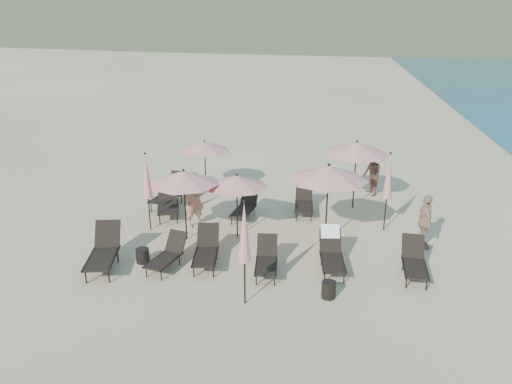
# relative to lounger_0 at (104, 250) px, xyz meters

# --- Properties ---
(ground) EXTENTS (800.00, 800.00, 0.00)m
(ground) POSITION_rel_lounger_0_xyz_m (4.68, 0.08, -0.50)
(ground) COLOR #D6BA8C
(ground) RESTS_ON ground
(lounger_0) EXTENTS (1.08, 1.95, 1.06)m
(lounger_0) POSITION_rel_lounger_0_xyz_m (0.00, 0.00, 0.00)
(lounger_0) COLOR black
(lounger_0) RESTS_ON ground
(lounger_1) EXTENTS (0.90, 1.55, 0.84)m
(lounger_1) POSITION_rel_lounger_0_xyz_m (1.70, 0.24, -0.10)
(lounger_1) COLOR black
(lounger_1) RESTS_ON ground
(lounger_2) EXTENTS (0.83, 1.69, 0.93)m
(lounger_2) POSITION_rel_lounger_0_xyz_m (2.69, 0.60, -0.06)
(lounger_2) COLOR black
(lounger_2) RESTS_ON ground
(lounger_3) EXTENTS (0.70, 1.52, 0.85)m
(lounger_3) POSITION_rel_lounger_0_xyz_m (4.38, 0.37, -0.10)
(lounger_3) COLOR black
(lounger_3) RESTS_ON ground
(lounger_4) EXTENTS (0.77, 1.68, 1.02)m
(lounger_4) POSITION_rel_lounger_0_xyz_m (6.08, 0.87, -0.01)
(lounger_4) COLOR black
(lounger_4) RESTS_ON ground
(lounger_5) EXTENTS (0.65, 1.58, 0.90)m
(lounger_5) POSITION_rel_lounger_0_xyz_m (8.23, 0.79, -0.08)
(lounger_5) COLOR black
(lounger_5) RESTS_ON ground
(lounger_6) EXTENTS (1.21, 1.92, 1.04)m
(lounger_6) POSITION_rel_lounger_0_xyz_m (0.53, 3.90, -0.01)
(lounger_6) COLOR black
(lounger_6) RESTS_ON ground
(lounger_7) EXTENTS (1.04, 1.93, 1.05)m
(lounger_7) POSITION_rel_lounger_0_xyz_m (0.31, 4.80, -0.01)
(lounger_7) COLOR black
(lounger_7) RESTS_ON ground
(lounger_8) EXTENTS (0.79, 1.59, 0.87)m
(lounger_8) POSITION_rel_lounger_0_xyz_m (3.18, 4.02, -0.09)
(lounger_8) COLOR black
(lounger_8) RESTS_ON ground
(lounger_9) EXTENTS (0.69, 1.60, 0.90)m
(lounger_9) POSITION_rel_lounger_0_xyz_m (5.11, 4.75, -0.08)
(lounger_9) COLOR black
(lounger_9) RESTS_ON ground
(umbrella_open_0) EXTENTS (2.08, 2.08, 2.24)m
(umbrella_open_0) POSITION_rel_lounger_0_xyz_m (1.69, 2.08, 1.49)
(umbrella_open_0) COLOR black
(umbrella_open_0) RESTS_ON ground
(umbrella_open_1) EXTENTS (1.90, 1.90, 2.05)m
(umbrella_open_1) POSITION_rel_lounger_0_xyz_m (3.19, 2.50, 1.31)
(umbrella_open_1) COLOR black
(umbrella_open_1) RESTS_ON ground
(umbrella_open_2) EXTENTS (2.32, 2.32, 2.49)m
(umbrella_open_2) POSITION_rel_lounger_0_xyz_m (5.89, 2.46, 1.71)
(umbrella_open_2) COLOR black
(umbrella_open_2) RESTS_ON ground
(umbrella_open_3) EXTENTS (1.93, 1.93, 2.08)m
(umbrella_open_3) POSITION_rel_lounger_0_xyz_m (1.25, 6.29, 1.34)
(umbrella_open_3) COLOR black
(umbrella_open_3) RESTS_ON ground
(umbrella_open_4) EXTENTS (2.29, 2.29, 2.46)m
(umbrella_open_4) POSITION_rel_lounger_0_xyz_m (6.80, 5.53, 1.68)
(umbrella_open_4) COLOR black
(umbrella_open_4) RESTS_ON ground
(umbrella_closed_0) EXTENTS (0.31, 0.31, 2.64)m
(umbrella_closed_0) POSITION_rel_lounger_0_xyz_m (4.08, -1.21, 1.34)
(umbrella_closed_0) COLOR black
(umbrella_closed_0) RESTS_ON ground
(umbrella_closed_1) EXTENTS (0.30, 0.30, 2.57)m
(umbrella_closed_1) POSITION_rel_lounger_0_xyz_m (7.73, 3.68, 1.29)
(umbrella_closed_1) COLOR black
(umbrella_closed_1) RESTS_ON ground
(umbrella_closed_2) EXTENTS (0.30, 0.30, 2.55)m
(umbrella_closed_2) POSITION_rel_lounger_0_xyz_m (0.34, 2.61, 1.28)
(umbrella_closed_2) COLOR black
(umbrella_closed_2) RESTS_ON ground
(side_table_0) EXTENTS (0.37, 0.37, 0.41)m
(side_table_0) POSITION_rel_lounger_0_xyz_m (0.92, 0.42, -0.29)
(side_table_0) COLOR black
(side_table_0) RESTS_ON ground
(side_table_1) EXTENTS (0.35, 0.35, 0.42)m
(side_table_1) POSITION_rel_lounger_0_xyz_m (6.04, -0.65, -0.29)
(side_table_1) COLOR black
(side_table_1) RESTS_ON ground
(beachgoer_a) EXTENTS (0.81, 0.78, 1.87)m
(beachgoer_a) POSITION_rel_lounger_0_xyz_m (1.70, 3.06, 0.44)
(beachgoer_a) COLOR #B0755F
(beachgoer_a) RESTS_ON ground
(beachgoer_b) EXTENTS (0.83, 0.94, 1.64)m
(beachgoer_b) POSITION_rel_lounger_0_xyz_m (7.51, 6.96, 0.32)
(beachgoer_b) COLOR #A76756
(beachgoer_b) RESTS_ON ground
(beachgoer_c) EXTENTS (0.50, 0.99, 1.63)m
(beachgoer_c) POSITION_rel_lounger_0_xyz_m (8.75, 2.56, 0.32)
(beachgoer_c) COLOR tan
(beachgoer_c) RESTS_ON ground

